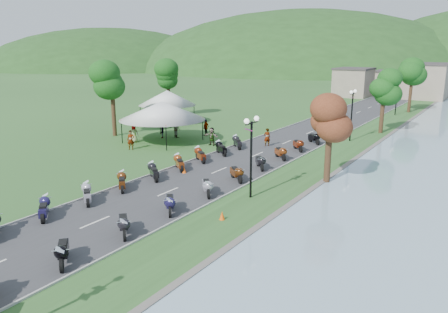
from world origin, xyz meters
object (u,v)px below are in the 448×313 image
Objects in this scene: pedestrian_a at (131,149)px; pedestrian_b at (177,137)px; pedestrian_c at (162,138)px; vendor_tent_main at (163,122)px.

pedestrian_b is (0.04, 6.54, 0.00)m from pedestrian_a.
pedestrian_c is (-1.11, -1.05, 0.00)m from pedestrian_b.
pedestrian_c is at bearing 66.56° from pedestrian_a.
pedestrian_a is at bearing -26.92° from pedestrian_c.
pedestrian_b is 1.52m from pedestrian_c.
pedestrian_a is at bearing 112.67° from pedestrian_b.
vendor_tent_main is 4.69m from pedestrian_a.
pedestrian_b is 1.10× the size of pedestrian_c.
pedestrian_a is 1.11× the size of pedestrian_c.
pedestrian_a reaches higher than pedestrian_b.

